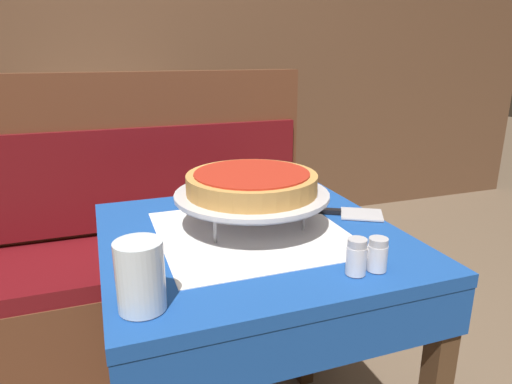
{
  "coord_description": "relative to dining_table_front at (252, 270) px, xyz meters",
  "views": [
    {
      "loc": [
        -0.34,
        -0.96,
        1.18
      ],
      "look_at": [
        0.01,
        0.0,
        0.86
      ],
      "focal_mm": 32.0,
      "sensor_mm": 36.0,
      "label": 1
    }
  ],
  "objects": [
    {
      "name": "deep_dish_pizza",
      "position": [
        0.01,
        0.03,
        0.22
      ],
      "size": [
        0.32,
        0.32,
        0.05
      ],
      "color": "#C68E47",
      "rests_on": "pizza_pan_stand"
    },
    {
      "name": "condiment_caddy",
      "position": [
        -0.25,
        1.62,
        0.13
      ],
      "size": [
        0.14,
        0.14,
        0.16
      ],
      "color": "black",
      "rests_on": "dining_table_rear"
    },
    {
      "name": "salt_shaker",
      "position": [
        0.12,
        -0.27,
        0.14
      ],
      "size": [
        0.04,
        0.04,
        0.07
      ],
      "color": "silver",
      "rests_on": "dining_table_front"
    },
    {
      "name": "dining_table_rear",
      "position": [
        -0.28,
        1.55,
        -0.02
      ],
      "size": [
        0.74,
        0.74,
        0.76
      ],
      "color": "beige",
      "rests_on": "ground_plane"
    },
    {
      "name": "dining_table_front",
      "position": [
        0.0,
        0.0,
        0.0
      ],
      "size": [
        0.7,
        0.7,
        0.76
      ],
      "color": "#194799",
      "rests_on": "ground_plane"
    },
    {
      "name": "back_wall_panel",
      "position": [
        0.0,
        1.99,
        0.54
      ],
      "size": [
        6.0,
        0.04,
        2.4
      ],
      "primitive_type": "cube",
      "color": "brown",
      "rests_on": "ground_plane"
    },
    {
      "name": "pizza_pan_stand",
      "position": [
        0.01,
        0.03,
        0.18
      ],
      "size": [
        0.38,
        0.38,
        0.09
      ],
      "color": "#ADADB2",
      "rests_on": "dining_table_front"
    },
    {
      "name": "water_glass_near",
      "position": [
        -0.29,
        -0.26,
        0.16
      ],
      "size": [
        0.08,
        0.08,
        0.12
      ],
      "color": "silver",
      "rests_on": "dining_table_front"
    },
    {
      "name": "booth_bench",
      "position": [
        -0.17,
        0.7,
        -0.34
      ],
      "size": [
        1.36,
        0.5,
        1.11
      ],
      "color": "brown",
      "rests_on": "ground_plane"
    },
    {
      "name": "pepper_shaker",
      "position": [
        0.17,
        -0.27,
        0.14
      ],
      "size": [
        0.04,
        0.04,
        0.07
      ],
      "color": "silver",
      "rests_on": "dining_table_front"
    },
    {
      "name": "pizza_server",
      "position": [
        0.25,
        0.05,
        0.11
      ],
      "size": [
        0.27,
        0.18,
        0.01
      ],
      "color": "#BCBCC1",
      "rests_on": "dining_table_front"
    }
  ]
}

